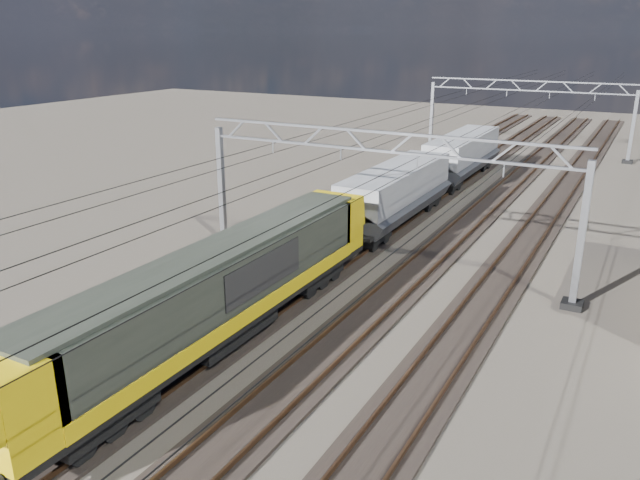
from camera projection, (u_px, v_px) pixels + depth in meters
The scene contains 11 objects.
ground at pixel (339, 298), 28.52m from camera, with size 160.00×160.00×0.00m, color black.
track_outer_west at pixel (232, 273), 31.21m from camera, with size 2.60×140.00×0.30m.
track_loco at pixel (301, 288), 29.40m from camera, with size 2.60×140.00×0.30m.
track_inner_east at pixel (379, 305), 27.59m from camera, with size 2.60×140.00×0.30m.
track_outer_east at pixel (468, 325), 25.77m from camera, with size 2.60×140.00×0.30m.
catenary_gantry_mid at pixel (377, 196), 30.60m from camera, with size 19.90×0.90×7.11m.
catenary_gantry_far at pixel (526, 114), 60.55m from camera, with size 19.90×0.90×7.11m.
overhead_wires at pixel (408, 146), 33.34m from camera, with size 12.03×140.00×0.53m.
locomotive at pixel (221, 288), 23.66m from camera, with size 2.76×21.10×3.62m.
hopper_wagon_lead at pixel (396, 191), 38.42m from camera, with size 3.38×13.00×3.25m.
hopper_wagon_mid at pixel (462, 153), 50.23m from camera, with size 3.38×13.00×3.25m.
Camera 1 is at (11.77, -23.40, 11.62)m, focal length 35.00 mm.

